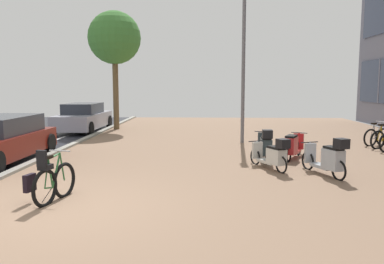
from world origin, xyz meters
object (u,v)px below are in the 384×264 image
(scooter_far, at_px, (329,158))
(bicycle_foreground, at_px, (52,181))
(bicycle_rack_07, at_px, (377,137))
(scooter_extra, at_px, (273,155))
(street_tree, at_px, (114,39))
(parked_car_near, at_px, (1,140))
(lamp_post, at_px, (243,59))
(bicycle_rack_06, at_px, (384,139))
(scooter_mid, at_px, (265,146))
(scooter_near, at_px, (293,146))
(parked_car_far, at_px, (83,118))

(scooter_far, bearing_deg, bicycle_foreground, -159.36)
(bicycle_rack_07, height_order, scooter_extra, bicycle_rack_07)
(bicycle_rack_07, xyz_separation_m, street_tree, (-11.07, 5.03, 4.26))
(scooter_far, height_order, street_tree, street_tree)
(bicycle_rack_07, bearing_deg, parked_car_near, -164.68)
(scooter_extra, height_order, lamp_post, lamp_post)
(bicycle_rack_06, height_order, bicycle_rack_07, bicycle_rack_06)
(scooter_mid, bearing_deg, scooter_far, -55.60)
(scooter_extra, bearing_deg, scooter_far, -28.61)
(bicycle_foreground, bearing_deg, scooter_mid, 41.00)
(bicycle_foreground, bearing_deg, parked_car_near, 128.48)
(parked_car_near, bearing_deg, street_tree, 79.87)
(bicycle_rack_06, xyz_separation_m, street_tree, (-11.05, 5.69, 4.25))
(bicycle_rack_07, relative_size, scooter_far, 0.73)
(bicycle_rack_06, xyz_separation_m, scooter_extra, (-4.61, -3.72, 0.08))
(bicycle_foreground, bearing_deg, lamp_post, 60.62)
(scooter_near, bearing_deg, parked_car_far, 140.99)
(bicycle_foreground, bearing_deg, parked_car_far, 104.84)
(bicycle_rack_07, height_order, scooter_near, bicycle_rack_07)
(scooter_near, bearing_deg, street_tree, 132.91)
(bicycle_rack_07, relative_size, parked_car_far, 0.27)
(bicycle_foreground, relative_size, scooter_mid, 0.75)
(bicycle_foreground, relative_size, parked_car_far, 0.31)
(bicycle_rack_06, xyz_separation_m, bicycle_rack_07, (0.02, 0.66, -0.01))
(lamp_post, bearing_deg, scooter_near, -69.93)
(scooter_mid, height_order, parked_car_near, parked_car_near)
(lamp_post, xyz_separation_m, street_tree, (-6.07, 4.47, 1.32))
(bicycle_rack_07, relative_size, lamp_post, 0.21)
(bicycle_foreground, xyz_separation_m, parked_car_near, (-3.12, 3.92, 0.25))
(scooter_far, distance_m, scooter_extra, 1.45)
(scooter_far, distance_m, lamp_post, 6.50)
(scooter_mid, height_order, scooter_far, scooter_far)
(bicycle_foreground, relative_size, street_tree, 0.23)
(parked_car_far, relative_size, street_tree, 0.75)
(street_tree, bearing_deg, parked_car_near, -100.13)
(scooter_far, bearing_deg, scooter_near, 100.02)
(bicycle_foreground, relative_size, parked_car_near, 0.31)
(bicycle_rack_06, xyz_separation_m, scooter_near, (-3.74, -2.17, 0.07))
(scooter_mid, distance_m, street_tree, 11.22)
(bicycle_rack_07, bearing_deg, scooter_extra, -136.62)
(scooter_mid, xyz_separation_m, street_tree, (-6.42, 8.22, 4.13))
(scooter_mid, relative_size, street_tree, 0.30)
(bicycle_rack_06, bearing_deg, scooter_mid, -151.36)
(parked_car_far, bearing_deg, parked_car_near, -90.20)
(bicycle_rack_06, relative_size, bicycle_rack_07, 1.01)
(scooter_extra, bearing_deg, lamp_post, 94.23)
(scooter_extra, height_order, parked_car_near, parked_car_near)
(scooter_mid, bearing_deg, bicycle_foreground, -139.00)
(scooter_mid, bearing_deg, bicycle_rack_06, 28.64)
(scooter_extra, xyz_separation_m, street_tree, (-6.44, 9.41, 4.18))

